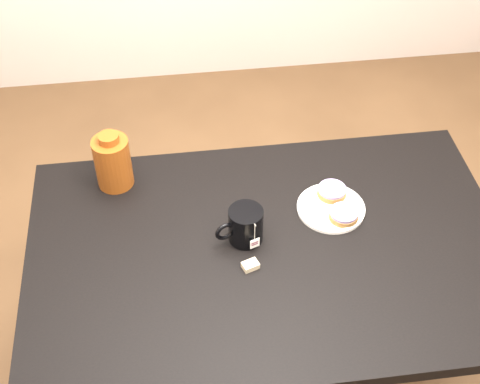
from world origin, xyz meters
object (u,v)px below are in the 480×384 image
Objects in this scene: table at (268,266)px; teabag_pouch at (250,265)px; bagel_front at (344,215)px; bagel_back at (332,191)px; plate at (331,208)px; bagel_package at (113,162)px; mug at (245,225)px.

table is 0.13m from teabag_pouch.
bagel_front reaches higher than table.
teabag_pouch is (-0.29, -0.25, -0.02)m from bagel_back.
bagel_package is at bearing 162.41° from plate.
bagel_front is (0.24, 0.08, 0.11)m from table.
bagel_package reaches higher than mug.
bagel_front is (0.01, -0.10, -0.00)m from bagel_back.
table is 11.37× the size of bagel_back.
plate is 0.06m from bagel_front.
plate is (0.21, 0.13, 0.09)m from table.
bagel_back reaches higher than table.
table is at bearing -141.35° from bagel_back.
bagel_package is (-0.37, 0.29, 0.03)m from mug.
bagel_back is at bearing 38.65° from table.
plate is 1.69× the size of bagel_back.
bagel_package is (-0.68, 0.26, 0.06)m from bagel_front.
bagel_package is at bearing 133.22° from teabag_pouch.
mug is at bearing -173.81° from bagel_front.
teabag_pouch is 0.23× the size of bagel_package.
table is at bearing -161.90° from bagel_front.
bagel_front is at bearing 25.38° from teabag_pouch.
teabag_pouch is at bearing -154.62° from bagel_front.
bagel_front is (0.03, -0.05, 0.02)m from plate.
bagel_front reaches higher than plate.
table is 7.21× the size of bagel_package.
bagel_package is (-0.66, 0.15, 0.06)m from bagel_back.
teabag_pouch is at bearing -134.51° from table.
bagel_package is at bearing 159.31° from bagel_front.
plate is 1.07× the size of bagel_package.
plate is 0.29m from mug.
table is at bearing -37.17° from bagel_package.
mug is (-0.29, -0.14, 0.03)m from bagel_back.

